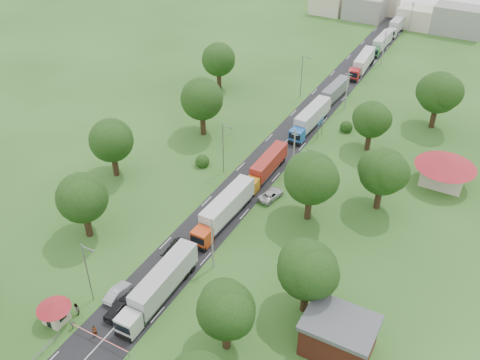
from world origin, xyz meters
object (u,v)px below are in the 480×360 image
Objects in this scene: car_lane_front at (119,308)px; pedestrian_near at (95,331)px; boom_barrier at (91,334)px; truck_0 at (160,285)px; guard_booth at (54,309)px; info_sign at (321,124)px; car_lane_mid at (117,292)px.

car_lane_front is 4.50m from pedestrian_near.
pedestrian_near reaches higher than boom_barrier.
truck_0 reaches higher than pedestrian_near.
car_lane_front is at bearing 38.89° from guard_booth.
car_lane_front is at bearing 49.50° from pedestrian_near.
info_sign is at bearing 78.32° from guard_booth.
car_lane_front is (-3.25, -4.73, -1.48)m from truck_0.
car_lane_front is 2.88m from car_lane_mid.
guard_booth is 0.98× the size of car_lane_mid.
boom_barrier is at bearing 84.52° from car_lane_front.
truck_0 is 3.48× the size of car_lane_mid.
car_lane_mid is (-2.00, 2.08, -0.09)m from car_lane_front.
car_lane_front is at bearing 85.91° from boom_barrier.
truck_0 is 8.99× the size of pedestrian_near.
pedestrian_near is at bearing -96.14° from info_sign.
car_lane_mid is 2.58× the size of pedestrian_near.
guard_booth is at bearing 37.50° from car_lane_front.
guard_booth is 61.27m from info_sign.
guard_booth is 0.90× the size of car_lane_front.
car_lane_mid is at bearing -98.81° from info_sign.
truck_0 is (3.61, 9.73, 1.41)m from boom_barrier.
info_sign reaches higher than guard_booth.
truck_0 reaches higher than boom_barrier.
guard_booth is at bearing -101.68° from info_sign.
truck_0 reaches higher than car_lane_front.
car_lane_front is at bearing -124.50° from truck_0.
car_lane_front is (-6.20, -55.00, -2.17)m from info_sign.
car_lane_front is (6.20, 5.00, -1.33)m from guard_booth.
pedestrian_near is at bearing -110.53° from truck_0.
guard_booth is at bearing -179.99° from boom_barrier.
car_lane_front is 2.79× the size of pedestrian_near.
guard_booth reaches higher than boom_barrier.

